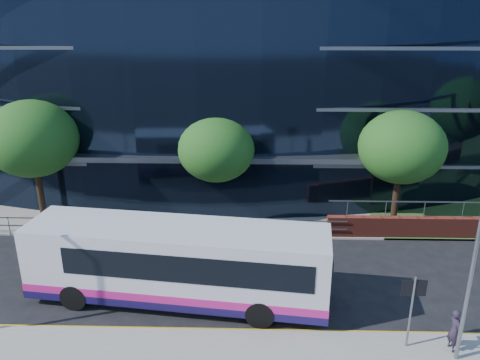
{
  "coord_description": "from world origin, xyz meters",
  "views": [
    {
      "loc": [
        -1.02,
        -15.43,
        11.2
      ],
      "look_at": [
        -1.65,
        8.0,
        2.94
      ],
      "focal_mm": 35.0,
      "sensor_mm": 36.0,
      "label": 1
    }
  ],
  "objects_px": {
    "tree_far_a": "(32,139)",
    "city_bus": "(180,263)",
    "tree_far_c": "(402,147)",
    "pedestrian": "(455,330)",
    "streetlight_east": "(476,245)",
    "tree_dist_e": "(470,77)",
    "street_sign": "(413,297)",
    "tree_far_b": "(216,149)"
  },
  "relations": [
    {
      "from": "tree_far_a",
      "to": "city_bus",
      "type": "xyz_separation_m",
      "value": [
        9.1,
        -7.78,
        -3.11
      ]
    },
    {
      "from": "tree_far_c",
      "to": "pedestrian",
      "type": "xyz_separation_m",
      "value": [
        -0.96,
        -10.73,
        -3.59
      ]
    },
    {
      "from": "streetlight_east",
      "to": "pedestrian",
      "type": "bearing_deg",
      "value": 85.24
    },
    {
      "from": "tree_far_c",
      "to": "streetlight_east",
      "type": "height_order",
      "value": "streetlight_east"
    },
    {
      "from": "tree_dist_e",
      "to": "pedestrian",
      "type": "bearing_deg",
      "value": -113.29
    },
    {
      "from": "street_sign",
      "to": "city_bus",
      "type": "height_order",
      "value": "city_bus"
    },
    {
      "from": "street_sign",
      "to": "city_bus",
      "type": "bearing_deg",
      "value": 161.51
    },
    {
      "from": "street_sign",
      "to": "pedestrian",
      "type": "xyz_separation_m",
      "value": [
        1.54,
        -0.14,
        -1.21
      ]
    },
    {
      "from": "tree_far_a",
      "to": "tree_dist_e",
      "type": "bearing_deg",
      "value": 39.96
    },
    {
      "from": "tree_far_a",
      "to": "tree_far_c",
      "type": "height_order",
      "value": "tree_far_a"
    },
    {
      "from": "street_sign",
      "to": "pedestrian",
      "type": "bearing_deg",
      "value": -5.19
    },
    {
      "from": "tree_far_a",
      "to": "streetlight_east",
      "type": "distance_m",
      "value": 22.05
    },
    {
      "from": "tree_far_b",
      "to": "city_bus",
      "type": "xyz_separation_m",
      "value": [
        -0.9,
        -8.28,
        -2.46
      ]
    },
    {
      "from": "streetlight_east",
      "to": "tree_far_b",
      "type": "bearing_deg",
      "value": 127.63
    },
    {
      "from": "tree_far_a",
      "to": "tree_far_b",
      "type": "xyz_separation_m",
      "value": [
        10.0,
        0.5,
        -0.65
      ]
    },
    {
      "from": "pedestrian",
      "to": "tree_far_a",
      "type": "bearing_deg",
      "value": 50.71
    },
    {
      "from": "tree_far_a",
      "to": "tree_far_c",
      "type": "bearing_deg",
      "value": 0.0
    },
    {
      "from": "pedestrian",
      "to": "tree_far_c",
      "type": "bearing_deg",
      "value": -15.02
    },
    {
      "from": "tree_far_b",
      "to": "tree_dist_e",
      "type": "bearing_deg",
      "value": 48.48
    },
    {
      "from": "city_bus",
      "to": "tree_far_a",
      "type": "bearing_deg",
      "value": 146.73
    },
    {
      "from": "tree_far_b",
      "to": "pedestrian",
      "type": "relative_size",
      "value": 3.81
    },
    {
      "from": "tree_far_c",
      "to": "streetlight_east",
      "type": "distance_m",
      "value": 11.22
    },
    {
      "from": "tree_dist_e",
      "to": "streetlight_east",
      "type": "distance_m",
      "value": 45.85
    },
    {
      "from": "tree_far_a",
      "to": "tree_far_b",
      "type": "bearing_deg",
      "value": 2.86
    },
    {
      "from": "tree_far_a",
      "to": "tree_dist_e",
      "type": "xyz_separation_m",
      "value": [
        37.0,
        31.0,
        -0.33
      ]
    },
    {
      "from": "tree_far_c",
      "to": "pedestrian",
      "type": "distance_m",
      "value": 11.35
    },
    {
      "from": "tree_far_c",
      "to": "tree_far_a",
      "type": "bearing_deg",
      "value": 180.0
    },
    {
      "from": "tree_far_b",
      "to": "tree_far_c",
      "type": "relative_size",
      "value": 0.93
    },
    {
      "from": "tree_far_a",
      "to": "tree_dist_e",
      "type": "relative_size",
      "value": 1.07
    },
    {
      "from": "street_sign",
      "to": "tree_dist_e",
      "type": "bearing_deg",
      "value": 64.88
    },
    {
      "from": "tree_far_c",
      "to": "city_bus",
      "type": "bearing_deg",
      "value": -144.51
    },
    {
      "from": "tree_dist_e",
      "to": "pedestrian",
      "type": "height_order",
      "value": "tree_dist_e"
    },
    {
      "from": "tree_far_b",
      "to": "tree_far_c",
      "type": "xyz_separation_m",
      "value": [
        10.0,
        -0.5,
        0.33
      ]
    },
    {
      "from": "tree_far_b",
      "to": "tree_dist_e",
      "type": "height_order",
      "value": "tree_dist_e"
    },
    {
      "from": "street_sign",
      "to": "streetlight_east",
      "type": "relative_size",
      "value": 0.35
    },
    {
      "from": "street_sign",
      "to": "tree_far_c",
      "type": "bearing_deg",
      "value": 76.71
    },
    {
      "from": "tree_far_a",
      "to": "city_bus",
      "type": "relative_size",
      "value": 0.56
    },
    {
      "from": "street_sign",
      "to": "tree_far_a",
      "type": "bearing_deg",
      "value": 148.83
    },
    {
      "from": "streetlight_east",
      "to": "city_bus",
      "type": "bearing_deg",
      "value": 161.07
    },
    {
      "from": "street_sign",
      "to": "city_bus",
      "type": "distance_m",
      "value": 8.87
    },
    {
      "from": "tree_dist_e",
      "to": "streetlight_east",
      "type": "height_order",
      "value": "streetlight_east"
    },
    {
      "from": "street_sign",
      "to": "tree_far_c",
      "type": "relative_size",
      "value": 0.43
    }
  ]
}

